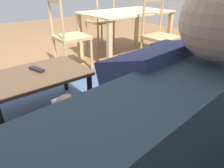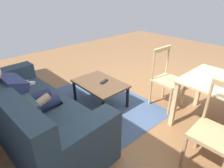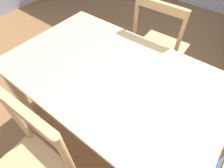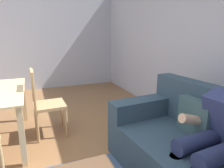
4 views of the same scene
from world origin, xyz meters
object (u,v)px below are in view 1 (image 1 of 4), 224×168
(coffee_table, at_px, (37,79))
(dining_chair_facing_couch, at_px, (69,37))
(person_lounging, at_px, (137,116))
(dining_table, at_px, (126,18))
(dining_chair_by_doorway, at_px, (101,21))
(tv_remote, at_px, (37,69))
(dining_chair_near_wall, at_px, (160,36))
(couch, at_px, (122,159))

(coffee_table, relative_size, dining_chair_facing_couch, 0.89)
(person_lounging, xyz_separation_m, dining_chair_facing_couch, (-0.70, -1.98, -0.12))
(coffee_table, relative_size, dining_table, 0.61)
(person_lounging, relative_size, dining_chair_by_doorway, 1.19)
(coffee_table, bearing_deg, tv_remote, -115.71)
(coffee_table, bearing_deg, dining_chair_near_wall, -177.56)
(dining_chair_near_wall, distance_m, dining_chair_facing_couch, 1.25)
(dining_table, xyz_separation_m, dining_chair_near_wall, (0.00, 0.71, -0.16))
(person_lounging, bearing_deg, coffee_table, -87.43)
(coffee_table, xyz_separation_m, dining_chair_near_wall, (-1.78, -0.08, 0.11))
(tv_remote, height_order, dining_chair_by_doorway, dining_chair_by_doorway)
(coffee_table, height_order, dining_chair_near_wall, dining_chair_near_wall)
(dining_chair_facing_couch, bearing_deg, tv_remote, 45.05)
(dining_chair_by_doorway, bearing_deg, dining_table, 89.92)
(coffee_table, bearing_deg, dining_chair_by_doorway, -139.99)
(person_lounging, distance_m, tv_remote, 1.27)
(dining_table, height_order, dining_chair_facing_couch, dining_chair_facing_couch)
(couch, xyz_separation_m, person_lounging, (-0.05, 0.04, 0.26))
(couch, bearing_deg, dining_table, -132.41)
(dining_table, bearing_deg, dining_chair_near_wall, 89.93)
(coffee_table, xyz_separation_m, dining_table, (-1.78, -0.78, 0.27))
(person_lounging, height_order, dining_table, person_lounging)
(couch, height_order, dining_chair_near_wall, dining_chair_near_wall)
(dining_chair_near_wall, relative_size, dining_chair_facing_couch, 0.99)
(tv_remote, distance_m, dining_chair_by_doorway, 2.26)
(couch, bearing_deg, tv_remote, -91.17)
(dining_table, bearing_deg, tv_remote, 22.42)
(couch, bearing_deg, dining_chair_facing_couch, -111.02)
(dining_chair_facing_couch, bearing_deg, person_lounging, 70.59)
(coffee_table, distance_m, dining_table, 1.96)
(coffee_table, distance_m, dining_chair_near_wall, 1.78)
(person_lounging, xyz_separation_m, tv_remote, (0.02, -1.26, -0.18))
(dining_chair_near_wall, distance_m, dining_chair_by_doorway, 1.42)
(dining_chair_near_wall, bearing_deg, coffee_table, 2.44)
(couch, distance_m, person_lounging, 0.27)
(dining_chair_facing_couch, relative_size, dining_chair_by_doorway, 1.02)
(tv_remote, height_order, dining_chair_facing_couch, dining_chair_facing_couch)
(dining_chair_near_wall, xyz_separation_m, dining_chair_by_doorway, (-0.00, -1.42, 0.01))
(coffee_table, relative_size, dining_chair_near_wall, 0.89)
(dining_chair_by_doorway, bearing_deg, tv_remote, 39.29)
(coffee_table, height_order, dining_chair_by_doorway, dining_chair_by_doorway)
(coffee_table, distance_m, tv_remote, 0.10)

